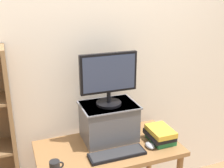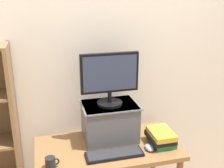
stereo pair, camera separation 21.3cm
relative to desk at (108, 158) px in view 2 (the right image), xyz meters
The scene contains 8 objects.
back_wall 0.76m from the desk, 90.00° to the left, with size 7.00×0.08×2.60m.
desk is the anchor object (origin of this frame).
riser_box 0.30m from the desk, 68.58° to the left, with size 0.45×0.33×0.31m.
computer_monitor 0.66m from the desk, 68.36° to the left, with size 0.46×0.20×0.42m.
keyboard 0.18m from the desk, 82.33° to the right, with size 0.43×0.14×0.02m.
computer_mouse 0.35m from the desk, 22.97° to the right, with size 0.06×0.10×0.04m.
book_stack 0.46m from the desk, ahead, with size 0.19×0.25×0.12m.
coffee_mug 0.51m from the desk, 158.96° to the right, with size 0.10×0.07×0.08m.
Camera 2 is at (-0.46, -1.90, 1.97)m, focal length 45.00 mm.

